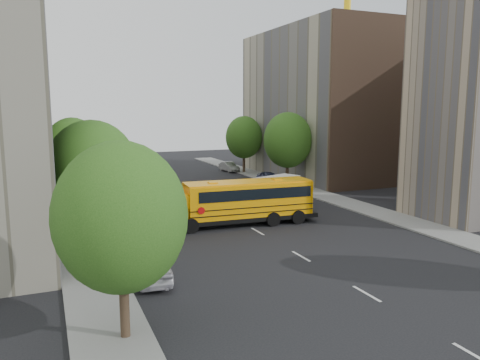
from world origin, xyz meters
TOP-DOWN VIEW (x-y plane):
  - ground at (0.00, 0.00)m, footprint 120.00×120.00m
  - sidewalk_left at (-11.50, 5.00)m, footprint 3.00×80.00m
  - sidewalk_right at (11.50, 5.00)m, footprint 3.00×80.00m
  - lane_markings at (0.00, 10.00)m, footprint 0.15×64.00m
  - building_right_far at (18.00, 20.00)m, footprint 10.00×22.00m
  - building_right_sidewall at (18.00, 9.00)m, footprint 10.10×0.30m
  - street_tree_0 at (-11.00, -14.00)m, footprint 4.80×4.80m
  - street_tree_1 at (-11.00, -4.00)m, footprint 5.12×5.12m
  - street_tree_2 at (-11.00, 14.00)m, footprint 4.99×4.99m
  - street_tree_4 at (11.00, 14.00)m, footprint 5.25×5.25m
  - street_tree_5 at (11.00, 26.00)m, footprint 4.86×4.86m
  - school_bus at (-0.54, 0.32)m, footprint 11.83×3.51m
  - safari_truck at (5.16, 5.92)m, footprint 6.02×3.95m
  - parked_car_0 at (-8.80, -8.31)m, footprint 2.20×4.62m
  - parked_car_1 at (-8.93, 9.61)m, footprint 1.87×4.67m
  - parked_car_2 at (-9.60, 18.94)m, footprint 2.84×5.41m
  - parked_car_4 at (9.60, 15.58)m, footprint 2.09×4.52m
  - parked_car_5 at (9.60, 27.85)m, footprint 1.75×4.03m

SIDE VIEW (x-z plane):
  - ground at x=0.00m, z-range 0.00..0.00m
  - lane_markings at x=0.00m, z-range 0.00..0.01m
  - sidewalk_left at x=-11.50m, z-range 0.00..0.12m
  - sidewalk_right at x=11.50m, z-range 0.00..0.12m
  - parked_car_5 at x=9.60m, z-range 0.00..1.29m
  - parked_car_2 at x=-9.60m, z-range 0.00..1.45m
  - parked_car_4 at x=9.60m, z-range 0.00..1.50m
  - parked_car_1 at x=-8.93m, z-range 0.00..1.51m
  - parked_car_0 at x=-8.80m, z-range 0.00..1.52m
  - safari_truck at x=5.16m, z-range 0.07..2.51m
  - school_bus at x=-0.54m, z-range 0.19..3.49m
  - street_tree_0 at x=-11.00m, z-range 0.94..8.35m
  - street_tree_5 at x=11.00m, z-range 0.95..8.46m
  - street_tree_2 at x=-11.00m, z-range 0.97..8.68m
  - street_tree_1 at x=-11.00m, z-range 1.00..8.90m
  - street_tree_4 at x=11.00m, z-range 1.02..9.13m
  - building_right_far at x=18.00m, z-range 0.00..18.00m
  - building_right_sidewall at x=18.00m, z-range 0.00..18.00m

